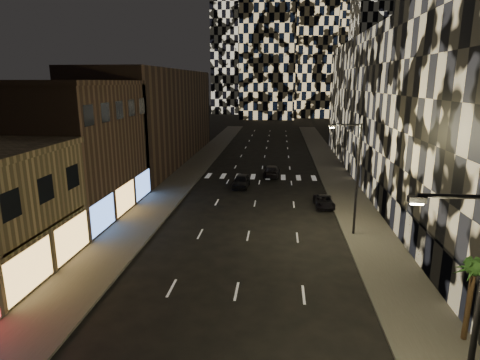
% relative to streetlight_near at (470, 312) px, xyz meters
% --- Properties ---
extents(sidewalk_left, '(4.00, 120.00, 0.15)m').
position_rel_streetlight_near_xyz_m(sidewalk_left, '(-18.35, 40.00, -5.28)').
color(sidewalk_left, '#47443F').
rests_on(sidewalk_left, ground).
extents(sidewalk_right, '(4.00, 120.00, 0.15)m').
position_rel_streetlight_near_xyz_m(sidewalk_right, '(1.65, 40.00, -5.28)').
color(sidewalk_right, '#47443F').
rests_on(sidewalk_right, ground).
extents(curb_left, '(0.20, 120.00, 0.15)m').
position_rel_streetlight_near_xyz_m(curb_left, '(-16.25, 40.00, -5.28)').
color(curb_left, '#4C4C47').
rests_on(curb_left, ground).
extents(curb_right, '(0.20, 120.00, 0.15)m').
position_rel_streetlight_near_xyz_m(curb_right, '(-0.45, 40.00, -5.28)').
color(curb_right, '#4C4C47').
rests_on(curb_right, ground).
extents(retail_brown, '(10.00, 15.00, 12.00)m').
position_rel_streetlight_near_xyz_m(retail_brown, '(-25.35, 23.50, 0.65)').
color(retail_brown, '#4B362A').
rests_on(retail_brown, ground).
extents(retail_filler_left, '(10.00, 40.00, 14.00)m').
position_rel_streetlight_near_xyz_m(retail_filler_left, '(-25.35, 50.00, 1.65)').
color(retail_filler_left, '#4B362A').
rests_on(retail_filler_left, ground).
extents(midrise_base, '(0.60, 25.00, 3.00)m').
position_rel_streetlight_near_xyz_m(midrise_base, '(3.95, 14.50, -3.85)').
color(midrise_base, '#383838').
rests_on(midrise_base, ground).
extents(midrise_filler_right, '(16.00, 40.00, 18.00)m').
position_rel_streetlight_near_xyz_m(midrise_filler_right, '(11.65, 47.00, 3.65)').
color(midrise_filler_right, '#232326').
rests_on(midrise_filler_right, ground).
extents(streetlight_near, '(2.55, 0.25, 9.00)m').
position_rel_streetlight_near_xyz_m(streetlight_near, '(0.00, 0.00, 0.00)').
color(streetlight_near, black).
rests_on(streetlight_near, sidewalk_right).
extents(streetlight_far, '(2.55, 0.25, 9.00)m').
position_rel_streetlight_near_xyz_m(streetlight_far, '(0.00, 20.00, 0.00)').
color(streetlight_far, black).
rests_on(streetlight_far, sidewalk_right).
extents(car_dark_midlane, '(2.08, 4.65, 1.55)m').
position_rel_streetlight_near_xyz_m(car_dark_midlane, '(-10.38, 34.34, -4.58)').
color(car_dark_midlane, black).
rests_on(car_dark_midlane, ground).
extents(car_dark_oncoming, '(2.21, 5.15, 1.48)m').
position_rel_streetlight_near_xyz_m(car_dark_oncoming, '(-6.90, 40.45, -4.61)').
color(car_dark_oncoming, black).
rests_on(car_dark_oncoming, ground).
extents(car_dark_rightlane, '(1.95, 4.01, 1.10)m').
position_rel_streetlight_near_xyz_m(car_dark_rightlane, '(-1.35, 27.60, -4.80)').
color(car_dark_rightlane, black).
rests_on(car_dark_rightlane, ground).
extents(palm_tree, '(2.08, 2.12, 4.16)m').
position_rel_streetlight_near_xyz_m(palm_tree, '(3.15, 6.34, -1.77)').
color(palm_tree, '#47331E').
rests_on(palm_tree, sidewalk_right).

